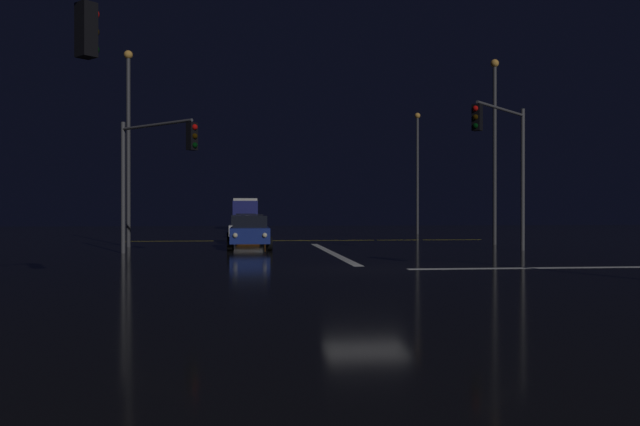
{
  "coord_description": "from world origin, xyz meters",
  "views": [
    {
      "loc": [
        -3.58,
        -19.7,
        1.79
      ],
      "look_at": [
        -0.07,
        12.04,
        1.7
      ],
      "focal_mm": 36.79,
      "sensor_mm": 36.0,
      "label": 1
    }
  ],
  "objects_px": {
    "sedan_silver": "(246,223)",
    "traffic_signal_nw": "(153,160)",
    "sedan_white": "(246,229)",
    "box_truck": "(245,212)",
    "sedan_orange": "(251,226)",
    "streetlamp_right_far": "(417,165)",
    "sedan_green": "(249,224)",
    "streetlamp_right_near": "(495,139)",
    "sedan_blue": "(250,232)",
    "streetlamp_left_near": "(128,135)",
    "traffic_signal_ne": "(505,149)",
    "sedan_black": "(245,222)"
  },
  "relations": [
    {
      "from": "sedan_silver",
      "to": "traffic_signal_nw",
      "type": "xyz_separation_m",
      "value": [
        -3.67,
        -27.45,
        3.08
      ]
    },
    {
      "from": "sedan_white",
      "to": "box_truck",
      "type": "relative_size",
      "value": 0.52
    },
    {
      "from": "sedan_orange",
      "to": "streetlamp_right_far",
      "type": "relative_size",
      "value": 0.46
    },
    {
      "from": "sedan_green",
      "to": "streetlamp_right_near",
      "type": "height_order",
      "value": "streetlamp_right_near"
    },
    {
      "from": "sedan_blue",
      "to": "box_truck",
      "type": "relative_size",
      "value": 0.52
    },
    {
      "from": "traffic_signal_nw",
      "to": "streetlamp_right_near",
      "type": "relative_size",
      "value": 0.56
    },
    {
      "from": "sedan_orange",
      "to": "streetlamp_left_near",
      "type": "distance_m",
      "value": 12.66
    },
    {
      "from": "traffic_signal_nw",
      "to": "streetlamp_right_near",
      "type": "distance_m",
      "value": 18.29
    },
    {
      "from": "streetlamp_right_far",
      "to": "sedan_silver",
      "type": "bearing_deg",
      "value": 160.06
    },
    {
      "from": "sedan_white",
      "to": "traffic_signal_nw",
      "type": "relative_size",
      "value": 0.78
    },
    {
      "from": "sedan_orange",
      "to": "streetlamp_right_far",
      "type": "xyz_separation_m",
      "value": [
        12.91,
        6.05,
        4.61
      ]
    },
    {
      "from": "traffic_signal_ne",
      "to": "traffic_signal_nw",
      "type": "xyz_separation_m",
      "value": [
        -14.84,
        -0.01,
        -0.59
      ]
    },
    {
      "from": "sedan_black",
      "to": "streetlamp_right_near",
      "type": "bearing_deg",
      "value": -63.51
    },
    {
      "from": "sedan_green",
      "to": "streetlamp_right_near",
      "type": "xyz_separation_m",
      "value": [
        13.03,
        -15.41,
        4.85
      ]
    },
    {
      "from": "sedan_green",
      "to": "box_truck",
      "type": "relative_size",
      "value": 0.52
    },
    {
      "from": "sedan_orange",
      "to": "box_truck",
      "type": "xyz_separation_m",
      "value": [
        -0.44,
        23.68,
        0.91
      ]
    },
    {
      "from": "sedan_blue",
      "to": "sedan_green",
      "type": "xyz_separation_m",
      "value": [
        -0.01,
        17.88,
        0.0
      ]
    },
    {
      "from": "traffic_signal_ne",
      "to": "streetlamp_left_near",
      "type": "xyz_separation_m",
      "value": [
        -16.96,
        6.62,
        1.16
      ]
    },
    {
      "from": "sedan_blue",
      "to": "traffic_signal_ne",
      "type": "distance_m",
      "value": 12.23
    },
    {
      "from": "sedan_black",
      "to": "traffic_signal_nw",
      "type": "bearing_deg",
      "value": -96.12
    },
    {
      "from": "sedan_white",
      "to": "traffic_signal_nw",
      "type": "height_order",
      "value": "traffic_signal_nw"
    },
    {
      "from": "sedan_white",
      "to": "traffic_signal_ne",
      "type": "distance_m",
      "value": 15.34
    },
    {
      "from": "sedan_green",
      "to": "sedan_silver",
      "type": "distance_m",
      "value": 5.41
    },
    {
      "from": "traffic_signal_nw",
      "to": "sedan_silver",
      "type": "bearing_deg",
      "value": 82.39
    },
    {
      "from": "streetlamp_left_near",
      "to": "streetlamp_right_far",
      "type": "height_order",
      "value": "streetlamp_left_near"
    },
    {
      "from": "sedan_blue",
      "to": "streetlamp_right_far",
      "type": "relative_size",
      "value": 0.46
    },
    {
      "from": "streetlamp_left_near",
      "to": "streetlamp_right_near",
      "type": "bearing_deg",
      "value": 0.0
    },
    {
      "from": "sedan_white",
      "to": "sedan_blue",
      "type": "bearing_deg",
      "value": -88.03
    },
    {
      "from": "streetlamp_right_far",
      "to": "sedan_orange",
      "type": "bearing_deg",
      "value": -154.88
    },
    {
      "from": "sedan_white",
      "to": "sedan_green",
      "type": "height_order",
      "value": "same"
    },
    {
      "from": "sedan_blue",
      "to": "traffic_signal_nw",
      "type": "bearing_deg",
      "value": -133.43
    },
    {
      "from": "traffic_signal_ne",
      "to": "sedan_orange",
      "type": "bearing_deg",
      "value": 123.1
    },
    {
      "from": "sedan_blue",
      "to": "streetlamp_right_near",
      "type": "distance_m",
      "value": 14.11
    },
    {
      "from": "sedan_white",
      "to": "box_truck",
      "type": "distance_m",
      "value": 30.34
    },
    {
      "from": "streetlamp_left_near",
      "to": "streetlamp_right_far",
      "type": "xyz_separation_m",
      "value": [
        19.08,
        16.0,
        -0.22
      ]
    },
    {
      "from": "streetlamp_left_near",
      "to": "sedan_black",
      "type": "bearing_deg",
      "value": 77.99
    },
    {
      "from": "sedan_silver",
      "to": "streetlamp_left_near",
      "type": "bearing_deg",
      "value": -105.54
    },
    {
      "from": "sedan_white",
      "to": "sedan_black",
      "type": "height_order",
      "value": "same"
    },
    {
      "from": "streetlamp_right_near",
      "to": "sedan_orange",
      "type": "bearing_deg",
      "value": 142.39
    },
    {
      "from": "sedan_orange",
      "to": "sedan_black",
      "type": "distance_m",
      "value": 16.89
    },
    {
      "from": "traffic_signal_nw",
      "to": "streetlamp_right_near",
      "type": "height_order",
      "value": "streetlamp_right_near"
    },
    {
      "from": "sedan_blue",
      "to": "sedan_silver",
      "type": "distance_m",
      "value": 23.29
    },
    {
      "from": "sedan_orange",
      "to": "traffic_signal_ne",
      "type": "xyz_separation_m",
      "value": [
        10.8,
        -16.56,
        3.67
      ]
    },
    {
      "from": "sedan_orange",
      "to": "streetlamp_right_far",
      "type": "distance_m",
      "value": 14.99
    },
    {
      "from": "sedan_white",
      "to": "streetlamp_right_near",
      "type": "distance_m",
      "value": 14.47
    },
    {
      "from": "box_truck",
      "to": "streetlamp_right_near",
      "type": "xyz_separation_m",
      "value": [
        13.35,
        -33.63,
        3.95
      ]
    },
    {
      "from": "sedan_black",
      "to": "streetlamp_right_far",
      "type": "distance_m",
      "value": 17.81
    },
    {
      "from": "sedan_silver",
      "to": "streetlamp_left_near",
      "type": "distance_m",
      "value": 22.14
    },
    {
      "from": "sedan_green",
      "to": "traffic_signal_ne",
      "type": "bearing_deg",
      "value": -63.65
    },
    {
      "from": "sedan_orange",
      "to": "sedan_black",
      "type": "bearing_deg",
      "value": 91.56
    }
  ]
}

